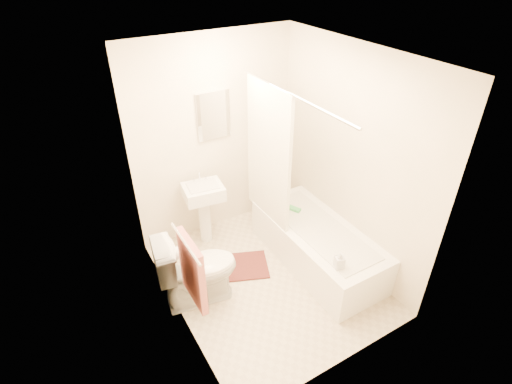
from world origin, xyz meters
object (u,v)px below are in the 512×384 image
toilet (197,269)px  bath_mat (241,266)px  sink (205,211)px  bathtub (317,245)px  soap_bottle (340,260)px

toilet → bath_mat: size_ratio=1.34×
sink → bathtub: (0.93, -0.99, -0.20)m
bath_mat → toilet: bearing=-163.0°
bath_mat → soap_bottle: (0.58, -0.93, 0.56)m
toilet → soap_bottle: bearing=-113.4°
toilet → bath_mat: toilet is taller
bath_mat → bathtub: bearing=-23.6°
toilet → soap_bottle: 1.40m
sink → bath_mat: sink is taller
bath_mat → soap_bottle: 1.23m
bathtub → soap_bottle: bearing=-110.5°
toilet → sink: bearing=-19.7°
toilet → soap_bottle: size_ratio=4.22×
toilet → bath_mat: (0.58, 0.18, -0.38)m
toilet → sink: size_ratio=0.93×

